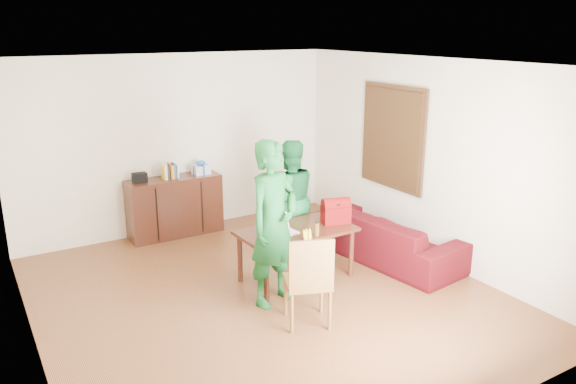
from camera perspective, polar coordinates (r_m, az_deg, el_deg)
room at (r=6.40m, az=-2.81°, el=0.46°), size 5.20×5.70×2.90m
table at (r=6.98m, az=0.85°, el=-4.40°), size 1.45×0.85×0.66m
chair at (r=6.08m, az=2.00°, el=-10.70°), size 0.59×0.58×1.03m
person_near at (r=6.29m, az=-1.49°, el=-3.23°), size 0.81×0.66×1.91m
person_far at (r=7.64m, az=0.14°, el=-0.70°), size 0.88×0.74×1.63m
laptop at (r=6.79m, az=-0.33°, el=-3.91°), size 0.32×0.24×0.21m
bananas at (r=6.57m, az=1.96°, el=-4.77°), size 0.16×0.11×0.06m
bottle at (r=6.72m, az=2.91°, el=-3.74°), size 0.07×0.07×0.18m
red_bag at (r=7.16m, az=4.88°, el=-2.14°), size 0.39×0.29×0.26m
sofa at (r=7.80m, az=9.85°, el=-4.41°), size 1.15×2.30×0.64m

